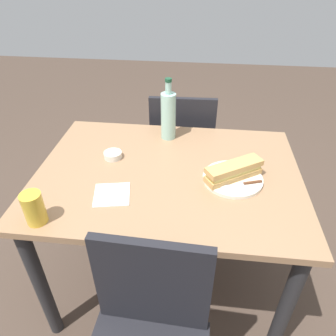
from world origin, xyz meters
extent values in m
plane|color=#47382D|center=(0.00, 0.00, 0.00)|extent=(8.00, 8.00, 0.00)
cube|color=#997251|center=(0.00, 0.00, 0.74)|extent=(1.15, 0.84, 0.03)
cylinder|color=#262628|center=(-0.52, -0.36, 0.36)|extent=(0.06, 0.06, 0.72)
cylinder|color=#262628|center=(0.52, -0.36, 0.36)|extent=(0.06, 0.06, 0.72)
cylinder|color=#262628|center=(-0.52, 0.36, 0.36)|extent=(0.06, 0.06, 0.72)
cylinder|color=#262628|center=(0.52, 0.36, 0.36)|extent=(0.06, 0.06, 0.72)
cube|color=black|center=(-0.01, 0.52, 0.68)|extent=(0.38, 0.05, 0.40)
cube|color=black|center=(-0.02, -0.70, 0.47)|extent=(0.41, 0.41, 0.02)
cube|color=black|center=(-0.03, -0.52, 0.68)|extent=(0.38, 0.04, 0.40)
cylinder|color=black|center=(-0.19, -0.89, 0.23)|extent=(0.04, 0.04, 0.46)
cylinder|color=black|center=(0.17, -0.87, 0.23)|extent=(0.04, 0.04, 0.46)
cylinder|color=black|center=(-0.20, -0.53, 0.23)|extent=(0.04, 0.04, 0.46)
cylinder|color=black|center=(0.15, -0.51, 0.23)|extent=(0.04, 0.04, 0.46)
cylinder|color=silver|center=(-0.28, 0.03, 0.76)|extent=(0.25, 0.25, 0.01)
cube|color=tan|center=(-0.28, 0.03, 0.78)|extent=(0.25, 0.20, 0.02)
cube|color=#DBC66B|center=(-0.28, 0.03, 0.80)|extent=(0.23, 0.18, 0.02)
cube|color=tan|center=(-0.28, 0.03, 0.82)|extent=(0.25, 0.20, 0.02)
cube|color=silver|center=(-0.27, 0.09, 0.77)|extent=(0.10, 0.04, 0.00)
cube|color=#59331E|center=(-0.36, 0.06, 0.77)|extent=(0.08, 0.03, 0.01)
cylinder|color=#99C6B7|center=(0.03, -0.30, 0.87)|extent=(0.07, 0.07, 0.24)
cylinder|color=#99C6B7|center=(0.03, -0.30, 1.02)|extent=(0.03, 0.03, 0.06)
cylinder|color=#19472D|center=(0.03, -0.30, 1.05)|extent=(0.03, 0.03, 0.02)
cylinder|color=gold|center=(0.43, 0.35, 0.81)|extent=(0.07, 0.07, 0.12)
cylinder|color=silver|center=(0.27, -0.08, 0.77)|extent=(0.08, 0.08, 0.03)
cube|color=white|center=(0.21, 0.18, 0.75)|extent=(0.16, 0.16, 0.00)
camera|label=1|loc=(-0.13, 1.11, 1.57)|focal=33.67mm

